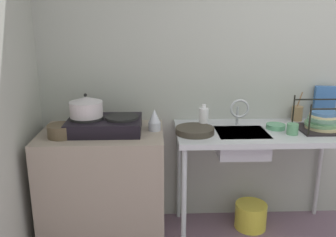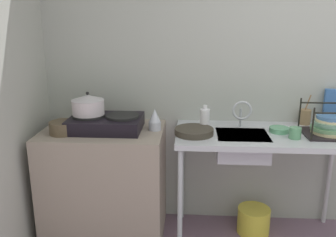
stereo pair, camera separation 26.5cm
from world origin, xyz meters
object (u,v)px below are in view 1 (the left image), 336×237
Objects in this scene: faucet at (239,110)px; small_bowl_on_drainboard at (276,126)px; cereal_box at (324,103)px; dish_rack at (323,122)px; cup_by_rack at (292,129)px; pot_on_left_burner at (86,107)px; utensil_jar at (297,113)px; sink_basin at (241,143)px; bucket_on_floor at (251,216)px; stove at (105,125)px; frying_pan at (195,131)px; bottle_by_sink at (204,118)px; pot_beside_stove at (61,131)px; percolator at (154,120)px.

faucet is 1.54× the size of small_bowl_on_drainboard.
dish_rack is at bearing -107.24° from cereal_box.
cup_by_rack is at bearing -30.26° from faucet.
pot_on_left_burner is 1.02× the size of utensil_jar.
cup_by_rack reaches higher than small_bowl_on_drainboard.
sink_basin is 1.42× the size of bucket_on_floor.
cereal_box reaches higher than stove.
pot_on_left_burner is 1.91m from cereal_box.
frying_pan is (-0.36, -0.15, -0.12)m from faucet.
utensil_jar reaches higher than frying_pan.
bucket_on_floor is (0.42, 0.01, -0.85)m from bottle_by_sink.
pot_beside_stove is 1.33m from faucet.
stove is 1.37m from cup_by_rack.
pot_on_left_burner reaches higher than sink_basin.
sink_basin is 1.99× the size of bottle_by_sink.
faucet reaches higher than bottle_by_sink.
sink_basin is 0.62m from utensil_jar.
bottle_by_sink reaches higher than bucket_on_floor.
stove is 1.78m from cereal_box.
utensil_jar is 0.92× the size of bucket_on_floor.
dish_rack is 0.35m from small_bowl_on_drainboard.
pot_beside_stove reaches higher than sink_basin.
faucet is 0.30m from small_bowl_on_drainboard.
sink_basin is at bearing -139.74° from bucket_on_floor.
faucet is (1.31, 0.20, 0.09)m from pot_beside_stove.
percolator reaches higher than pot_beside_stove.
faucet reaches higher than cup_by_rack.
stove is 3.28× the size of percolator.
utensil_jar is (0.80, 0.18, -0.02)m from bottle_by_sink.
small_bowl_on_drainboard is at bearing 173.79° from dish_rack.
pot_on_left_burner is 2.93× the size of cup_by_rack.
pot_on_left_burner reaches higher than cereal_box.
bottle_by_sink is (0.87, 0.06, -0.11)m from pot_on_left_burner.
pot_beside_stove is 1.86m from utensil_jar.
sink_basin is 0.84m from cereal_box.
frying_pan is 0.95m from bucket_on_floor.
stove reaches higher than sink_basin.
bottle_by_sink reaches higher than pot_beside_stove.
cereal_box is (2.05, 0.38, 0.09)m from pot_beside_stove.
pot_beside_stove is at bearing -168.86° from utensil_jar.
faucet is (0.65, 0.07, 0.06)m from percolator.
pot_beside_stove is 0.89× the size of faucet.
pot_beside_stove is 0.75× the size of bucket_on_floor.
percolator is at bearing 2.26° from pot_on_left_burner.
pot_on_left_burner is 1.50m from cup_by_rack.
cereal_box is at bearing 11.07° from bottle_by_sink.
percolator is 0.63× the size of bucket_on_floor.
small_bowl_on_drainboard is (1.58, 0.14, -0.03)m from pot_beside_stove.
small_bowl_on_drainboard reaches higher than sink_basin.
cup_by_rack is at bearing -3.90° from frying_pan.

